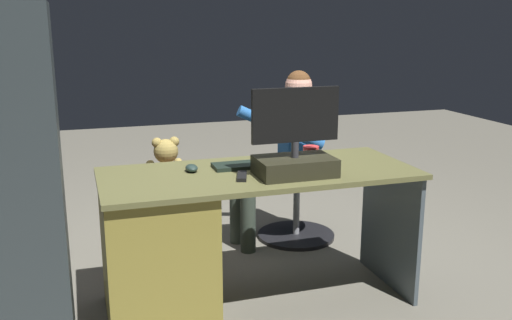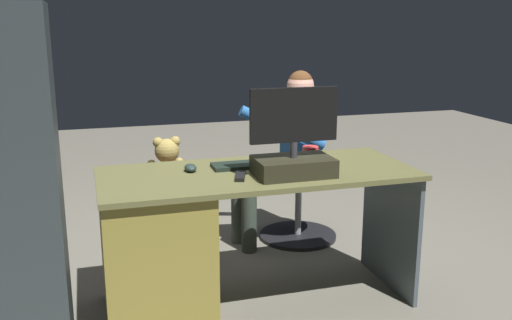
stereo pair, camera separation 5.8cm
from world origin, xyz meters
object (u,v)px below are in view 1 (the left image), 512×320
desk (179,243)px  cup (311,155)px  monitor (295,152)px  visitor_chair (297,201)px  office_chair_teddy (168,218)px  computer_mouse (192,168)px  keyboard (254,164)px  teddy_bear (166,165)px  person (285,144)px  tv_remote (242,176)px

desk → cup: size_ratio=16.47×
desk → monitor: monitor is taller
cup → visitor_chair: bearing=-106.9°
desk → office_chair_teddy: size_ratio=3.17×
monitor → computer_mouse: bearing=-25.1°
keyboard → cup: cup is taller
teddy_bear → visitor_chair: size_ratio=0.62×
desk → keyboard: (-0.42, -0.10, 0.34)m
monitor → cup: (-0.16, -0.18, -0.07)m
teddy_bear → person: bearing=-173.2°
keyboard → tv_remote: (0.12, 0.20, -0.00)m
office_chair_teddy → teddy_bear: teddy_bear is taller
cup → tv_remote: 0.45m
desk → cup: (-0.72, -0.05, 0.38)m
visitor_chair → keyboard: bearing=53.4°
keyboard → computer_mouse: computer_mouse is taller
desk → tv_remote: (-0.30, 0.10, 0.34)m
keyboard → office_chair_teddy: (0.36, -0.59, -0.46)m
tv_remote → office_chair_teddy: 0.94m
desk → tv_remote: size_ratio=10.52×
computer_mouse → teddy_bear: size_ratio=0.29×
cup → teddy_bear: (0.66, -0.65, -0.16)m
computer_mouse → visitor_chair: (-0.86, -0.72, -0.48)m
monitor → visitor_chair: 1.17m
desk → keyboard: keyboard is taller
person → tv_remote: bearing=58.1°
monitor → office_chair_teddy: (0.50, -0.82, -0.56)m
desk → visitor_chair: size_ratio=3.00×
office_chair_teddy → person: bearing=-172.4°
office_chair_teddy → teddy_bear: 0.33m
computer_mouse → visitor_chair: computer_mouse is taller
office_chair_teddy → monitor: bearing=121.4°
desk → monitor: 0.73m
keyboard → desk: bearing=13.0°
monitor → teddy_bear: size_ratio=1.34×
teddy_bear → visitor_chair: bearing=-173.1°
tv_remote → person: 1.06m
tv_remote → teddy_bear: (0.24, -0.80, -0.12)m
teddy_bear → person: size_ratio=0.29×
monitor → cup: 0.25m
cup → office_chair_teddy: (0.66, -0.64, -0.49)m
keyboard → computer_mouse: (0.33, 0.01, 0.01)m
cup → visitor_chair: 0.94m
monitor → tv_remote: monitor is taller
monitor → teddy_bear: 1.00m
office_chair_teddy → tv_remote: bearing=106.9°
office_chair_teddy → visitor_chair: size_ratio=0.95×
monitor → visitor_chair: (-0.39, -0.94, -0.58)m
visitor_chair → teddy_bear: bearing=6.9°
keyboard → visitor_chair: (-0.53, -0.71, -0.47)m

